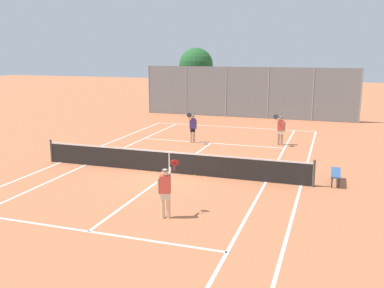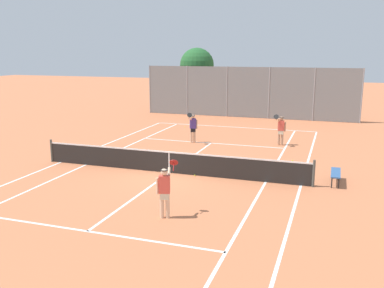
% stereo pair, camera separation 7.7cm
% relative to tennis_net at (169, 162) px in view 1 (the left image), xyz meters
% --- Properties ---
extents(ground_plane, '(120.00, 120.00, 0.00)m').
position_rel_tennis_net_xyz_m(ground_plane, '(0.00, 0.00, -0.51)').
color(ground_plane, '#C67047').
extents(court_line_markings, '(11.10, 23.90, 0.01)m').
position_rel_tennis_net_xyz_m(court_line_markings, '(0.00, 0.00, -0.51)').
color(court_line_markings, white).
rests_on(court_line_markings, ground).
extents(tennis_net, '(12.00, 0.10, 1.07)m').
position_rel_tennis_net_xyz_m(tennis_net, '(0.00, 0.00, 0.00)').
color(tennis_net, '#474C47').
rests_on(tennis_net, ground).
extents(player_near_side, '(0.51, 0.86, 1.77)m').
position_rel_tennis_net_xyz_m(player_near_side, '(1.73, -4.71, 0.42)').
color(player_near_side, beige).
rests_on(player_near_side, ground).
extents(player_far_left, '(0.43, 0.90, 1.77)m').
position_rel_tennis_net_xyz_m(player_far_left, '(-1.03, 6.23, 0.42)').
color(player_far_left, '#D8A884').
rests_on(player_far_left, ground).
extents(player_far_right, '(0.62, 0.77, 1.77)m').
position_rel_tennis_net_xyz_m(player_far_right, '(3.78, 7.13, 0.42)').
color(player_far_right, tan).
rests_on(player_far_right, ground).
extents(loose_tennis_ball_0, '(0.07, 0.07, 0.07)m').
position_rel_tennis_net_xyz_m(loose_tennis_ball_0, '(4.80, 3.73, -0.48)').
color(loose_tennis_ball_0, '#D1DB33').
rests_on(loose_tennis_ball_0, ground).
extents(loose_tennis_ball_1, '(0.07, 0.07, 0.07)m').
position_rel_tennis_net_xyz_m(loose_tennis_ball_1, '(1.18, -0.09, -0.48)').
color(loose_tennis_ball_1, '#D1DB33').
rests_on(loose_tennis_ball_1, ground).
extents(loose_tennis_ball_2, '(0.07, 0.07, 0.07)m').
position_rel_tennis_net_xyz_m(loose_tennis_ball_2, '(-3.12, 10.73, -0.48)').
color(loose_tennis_ball_2, '#D1DB33').
rests_on(loose_tennis_ball_2, ground).
extents(courtside_bench, '(0.36, 1.50, 0.47)m').
position_rel_tennis_net_xyz_m(courtside_bench, '(6.75, 0.74, -0.10)').
color(courtside_bench, '#33598C').
rests_on(courtside_bench, ground).
extents(back_fence, '(16.65, 0.08, 3.94)m').
position_rel_tennis_net_xyz_m(back_fence, '(-0.00, 16.45, 1.46)').
color(back_fence, gray).
rests_on(back_fence, ground).
extents(tree_behind_left, '(2.96, 2.96, 5.40)m').
position_rel_tennis_net_xyz_m(tree_behind_left, '(-5.29, 19.68, 3.31)').
color(tree_behind_left, brown).
rests_on(tree_behind_left, ground).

